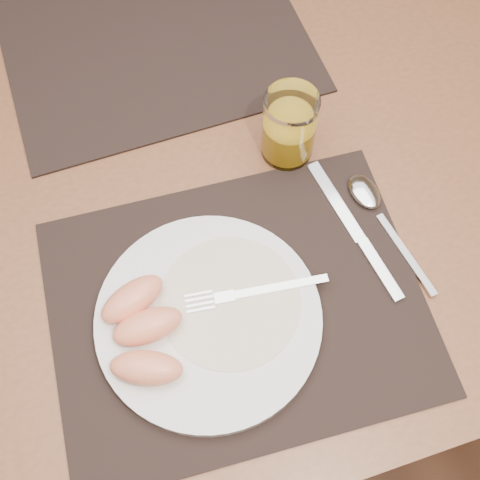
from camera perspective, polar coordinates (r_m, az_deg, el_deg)
name	(u,v)px	position (r m, az deg, el deg)	size (l,w,h in m)	color
ground	(223,324)	(1.52, -1.62, -7.96)	(5.00, 5.00, 0.00)	brown
table	(212,188)	(0.91, -2.69, 4.99)	(1.40, 0.90, 0.75)	brown
placemat_near	(237,306)	(0.74, -0.26, -6.27)	(0.45, 0.35, 0.00)	black
placemat_far	(156,44)	(0.97, -7.94, 17.93)	(0.45, 0.35, 0.00)	black
plate	(209,319)	(0.72, -3.00, -7.46)	(0.27, 0.27, 0.02)	white
plate_dressing	(230,301)	(0.72, -0.96, -5.83)	(0.17, 0.17, 0.00)	white
fork	(244,294)	(0.72, 0.40, -5.10)	(0.18, 0.04, 0.00)	silver
knife	(361,240)	(0.78, 11.41, -0.03)	(0.05, 0.22, 0.01)	silver
spoon	(370,200)	(0.81, 12.25, 3.68)	(0.05, 0.19, 0.01)	silver
juice_glass	(289,129)	(0.80, 4.66, 10.44)	(0.07, 0.07, 0.11)	white
grapefruit_wedges	(142,330)	(0.70, -9.29, -8.45)	(0.10, 0.15, 0.03)	#FF9268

